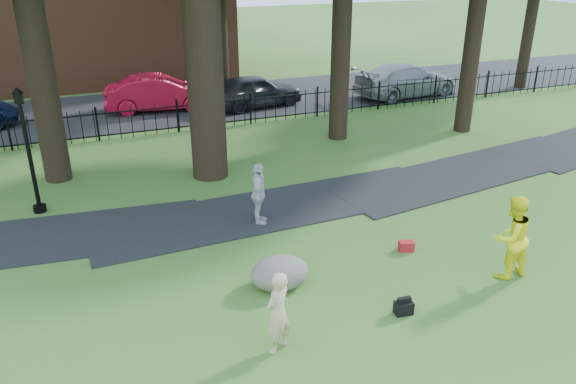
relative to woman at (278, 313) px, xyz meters
name	(u,v)px	position (x,y,z in m)	size (l,w,h in m)	color
ground	(294,289)	(1.01, 1.69, -0.79)	(120.00, 120.00, 0.00)	#335F21
footpath	(274,209)	(2.01, 5.59, -0.79)	(36.00, 2.60, 0.03)	black
street	(161,107)	(1.01, 17.69, -0.79)	(80.00, 7.00, 0.02)	black
iron_fence	(178,117)	(1.01, 13.69, -0.19)	(44.00, 0.04, 1.20)	black
woman	(278,313)	(0.00, 0.00, 0.00)	(0.58, 0.38, 1.59)	tan
man	(511,237)	(5.56, 0.47, 0.16)	(0.92, 0.72, 1.90)	#FFF915
pedestrian	(259,194)	(1.34, 4.91, 0.04)	(0.98, 0.41, 1.67)	#B6B7BB
boulder	(280,270)	(0.78, 1.94, -0.43)	(1.26, 0.95, 0.74)	#625B52
lamppost	(29,154)	(-4.03, 7.83, 0.90)	(0.34, 0.34, 3.46)	black
backpack	(404,308)	(2.69, 0.08, -0.66)	(0.36, 0.22, 0.27)	black
red_bag	(406,246)	(4.14, 2.23, -0.67)	(0.35, 0.22, 0.24)	maroon
red_sedan	(159,93)	(0.94, 17.19, -0.02)	(1.64, 4.70, 1.55)	#B80E2B
grey_car	(255,91)	(5.03, 16.14, -0.05)	(1.76, 4.37, 1.49)	black
silver_car	(406,80)	(12.52, 15.39, -0.02)	(2.17, 5.33, 1.55)	gray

